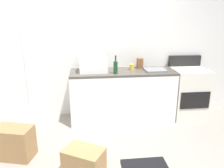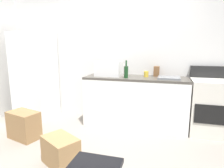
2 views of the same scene
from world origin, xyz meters
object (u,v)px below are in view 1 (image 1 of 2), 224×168
Objects in this scene: microwave at (93,64)px; coffee_mug at (132,67)px; cardboard_box_medium at (84,163)px; wine_bottle at (116,67)px; stove_oven at (188,92)px; knife_block at (140,63)px; cardboard_box_large at (14,143)px.

coffee_mug is (0.67, 0.06, -0.09)m from microwave.
microwave reaches higher than cardboard_box_medium.
wine_bottle is at bearing -24.72° from microwave.
microwave is at bearing 155.28° from wine_bottle.
stove_oven is 1.04m from knife_block.
wine_bottle reaches higher than stove_oven.
wine_bottle reaches higher than coffee_mug.
wine_bottle reaches higher than cardboard_box_medium.
coffee_mug is at bearing 4.74° from microwave.
stove_oven is 2.42m from cardboard_box_medium.
stove_oven is 11.00× the size of coffee_mug.
knife_block reaches higher than cardboard_box_large.
knife_block is at bearing 12.12° from microwave.
cardboard_box_medium is (-0.18, -1.47, -0.86)m from microwave.
coffee_mug is at bearing 34.75° from wine_bottle.
cardboard_box_large is (-1.94, -1.18, -0.77)m from knife_block.
cardboard_box_medium is at bearing -121.76° from knife_block.
coffee_mug is 2.19m from cardboard_box_large.
wine_bottle is at bearing -145.25° from coffee_mug.
wine_bottle is 0.39m from coffee_mug.
wine_bottle is at bearing 29.95° from cardboard_box_large.
stove_oven is 2.39× the size of microwave.
microwave is at bearing -175.26° from coffee_mug.
coffee_mug is 0.22× the size of cardboard_box_medium.
microwave is 1.53× the size of wine_bottle.
wine_bottle is 1.67× the size of knife_block.
cardboard_box_medium is (-1.02, -1.65, -0.82)m from knife_block.
wine_bottle is at bearing 67.76° from cardboard_box_medium.
knife_block is at bearing 36.36° from coffee_mug.
knife_block is (0.85, 0.18, -0.05)m from microwave.
microwave is 0.95× the size of cardboard_box_large.
wine_bottle is 3.00× the size of coffee_mug.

